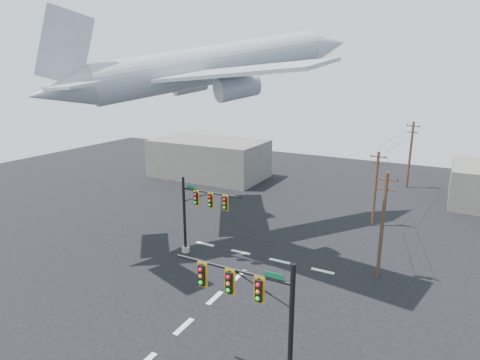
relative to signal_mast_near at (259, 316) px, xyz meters
The scene contains 10 objects.
ground 8.34m from the signal_mast_near, 160.32° to the left, with size 120.00×120.00×0.00m, color black.
lane_markings 11.11m from the signal_mast_near, 130.94° to the left, with size 14.00×21.20×0.01m.
signal_mast_near is the anchor object (origin of this frame).
signal_mast_far 16.87m from the signal_mast_near, 134.82° to the left, with size 6.37×0.81×7.37m.
utility_pole_a 16.08m from the signal_mast_near, 77.03° to the left, with size 1.80×0.32×8.99m.
utility_pole_b 27.47m from the signal_mast_near, 87.78° to the left, with size 1.70×0.28×8.37m.
utility_pole_c 45.56m from the signal_mast_near, 86.55° to the left, with size 1.96×0.69×9.78m.
power_lines 30.82m from the signal_mast_near, 86.10° to the left, with size 4.13×29.81×0.39m.
airliner 25.66m from the signal_mast_near, 127.53° to the left, with size 27.08×29.87×8.80m.
building_left 45.98m from the signal_mast_near, 125.53° to the left, with size 18.00×10.00×6.00m, color #68645B.
Camera 1 is at (14.34, -18.96, 16.56)m, focal length 30.00 mm.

